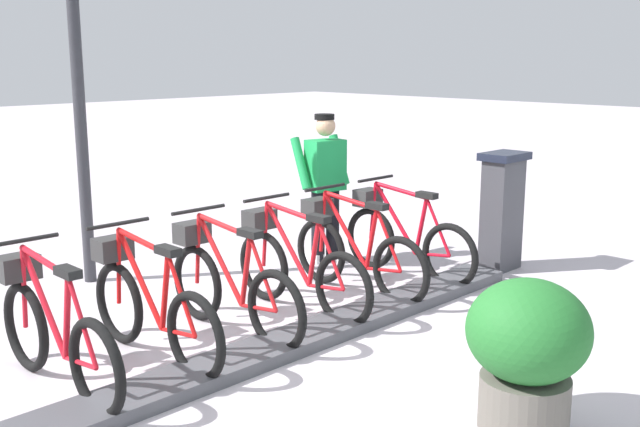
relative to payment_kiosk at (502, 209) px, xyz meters
name	(u,v)px	position (x,y,z in m)	size (l,w,h in m)	color
ground_plane	(298,345)	(-0.05, 3.09, -0.67)	(60.00, 60.00, 0.00)	#B7ACB4
dock_rail_base	(298,340)	(-0.05, 3.09, -0.62)	(0.44, 5.43, 0.10)	#47474C
payment_kiosk	(502,209)	(0.00, 0.00, 0.00)	(0.36, 0.52, 1.28)	#38383D
bike_docked_0	(403,237)	(0.57, 0.97, -0.24)	(1.72, 0.54, 1.02)	black
bike_docked_1	(353,250)	(0.57, 1.75, -0.24)	(1.72, 0.54, 1.02)	black
bike_docked_2	(296,265)	(0.57, 2.52, -0.24)	(1.72, 0.54, 1.02)	black
bike_docked_3	(229,283)	(0.57, 3.29, -0.24)	(1.72, 0.54, 1.02)	black
bike_docked_4	(149,305)	(0.57, 4.06, -0.24)	(1.72, 0.54, 1.02)	black
bike_docked_5	(53,330)	(0.57, 4.83, -0.24)	(1.72, 0.54, 1.02)	black
worker_near_rack	(325,182)	(1.58, 1.12, 0.24)	(0.54, 0.67, 1.66)	white
lamp_post	(76,49)	(2.76, 3.38, 1.69)	(0.32, 0.32, 3.54)	#2D2D33
planter_bush	(527,348)	(-2.06, 3.05, -0.12)	(0.76, 0.76, 0.97)	#59544C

